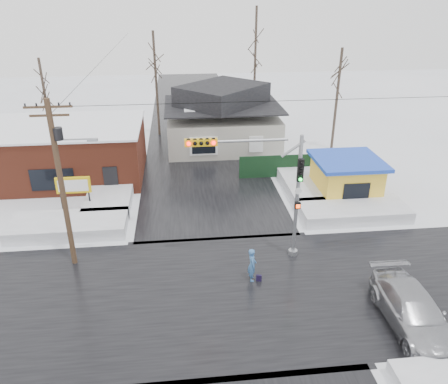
{
  "coord_description": "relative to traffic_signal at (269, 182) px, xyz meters",
  "views": [
    {
      "loc": [
        -2.05,
        -17.12,
        13.6
      ],
      "look_at": [
        0.37,
        5.29,
        3.0
      ],
      "focal_mm": 35.0,
      "sensor_mm": 36.0,
      "label": 1
    }
  ],
  "objects": [
    {
      "name": "snowbank_ne",
      "position": [
        6.57,
        4.03,
        -4.14
      ],
      "size": [
        7.0,
        3.0,
        0.8
      ],
      "primitive_type": "cube",
      "color": "white",
      "rests_on": "ground"
    },
    {
      "name": "car",
      "position": [
        5.32,
        -6.06,
        -3.73
      ],
      "size": [
        2.37,
        5.61,
        1.62
      ],
      "primitive_type": "imported",
      "rotation": [
        0.0,
        0.0,
        -0.02
      ],
      "color": "#A6A7AD",
      "rests_on": "ground"
    },
    {
      "name": "snowbank_nw",
      "position": [
        -11.43,
        4.03,
        -4.14
      ],
      "size": [
        7.0,
        3.0,
        0.8
      ],
      "primitive_type": "cube",
      "color": "white",
      "rests_on": "ground"
    },
    {
      "name": "tree_far_west",
      "position": [
        -16.43,
        21.03,
        1.82
      ],
      "size": [
        3.0,
        3.0,
        8.0
      ],
      "color": "#332821",
      "rests_on": "ground"
    },
    {
      "name": "house",
      "position": [
        -0.43,
        19.03,
        -1.92
      ],
      "size": [
        10.4,
        8.4,
        5.76
      ],
      "color": "#B4B0A3",
      "rests_on": "ground"
    },
    {
      "name": "shopping_bag",
      "position": [
        -0.76,
        -2.17,
        -4.36
      ],
      "size": [
        0.3,
        0.19,
        0.35
      ],
      "primitive_type": "cube",
      "rotation": [
        0.0,
        0.0,
        -0.27
      ],
      "color": "black",
      "rests_on": "ground"
    },
    {
      "name": "ground",
      "position": [
        -2.43,
        -2.97,
        -4.54
      ],
      "size": [
        120.0,
        120.0,
        0.0
      ],
      "primitive_type": "plane",
      "color": "white",
      "rests_on": "ground"
    },
    {
      "name": "utility_pole",
      "position": [
        -10.36,
        0.53,
        0.57
      ],
      "size": [
        3.15,
        0.44,
        9.0
      ],
      "color": "#382619",
      "rests_on": "ground"
    },
    {
      "name": "marquee_sign",
      "position": [
        -11.43,
        6.53,
        -2.62
      ],
      "size": [
        2.2,
        0.21,
        2.55
      ],
      "color": "black",
      "rests_on": "ground"
    },
    {
      "name": "brick_building",
      "position": [
        -13.43,
        13.03,
        -2.46
      ],
      "size": [
        12.2,
        8.2,
        4.12
      ],
      "color": "maroon",
      "rests_on": "ground"
    },
    {
      "name": "pedestrian",
      "position": [
        -1.11,
        -2.01,
        -3.63
      ],
      "size": [
        0.46,
        0.68,
        1.81
      ],
      "primitive_type": "imported",
      "rotation": [
        0.0,
        0.0,
        1.53
      ],
      "color": "#38669F",
      "rests_on": "ground"
    },
    {
      "name": "fence",
      "position": [
        4.07,
        11.03,
        -3.64
      ],
      "size": [
        8.0,
        0.12,
        1.8
      ],
      "primitive_type": "cube",
      "color": "black",
      "rests_on": "ground"
    },
    {
      "name": "tree_far_left",
      "position": [
        -6.43,
        23.03,
        3.41
      ],
      "size": [
        3.0,
        3.0,
        10.0
      ],
      "color": "#332821",
      "rests_on": "ground"
    },
    {
      "name": "snowbank_nside_w",
      "position": [
        -9.43,
        9.03,
        -4.14
      ],
      "size": [
        3.0,
        8.0,
        0.8
      ],
      "primitive_type": "cube",
      "color": "white",
      "rests_on": "ground"
    },
    {
      "name": "tree_far_right",
      "position": [
        9.57,
        17.03,
        2.62
      ],
      "size": [
        3.0,
        3.0,
        9.0
      ],
      "color": "#332821",
      "rests_on": "ground"
    },
    {
      "name": "snowbank_nside_e",
      "position": [
        4.57,
        9.03,
        -4.14
      ],
      "size": [
        3.0,
        8.0,
        0.8
      ],
      "primitive_type": "cube",
      "color": "white",
      "rests_on": "ground"
    },
    {
      "name": "road_ns",
      "position": [
        -2.43,
        -2.97,
        -4.53
      ],
      "size": [
        10.0,
        120.0,
        0.02
      ],
      "primitive_type": "cube",
      "color": "black",
      "rests_on": "ground"
    },
    {
      "name": "traffic_signal",
      "position": [
        0.0,
        0.0,
        0.0
      ],
      "size": [
        6.05,
        0.68,
        7.0
      ],
      "color": "gray",
      "rests_on": "ground"
    },
    {
      "name": "road_ew",
      "position": [
        -2.43,
        -2.97,
        -4.53
      ],
      "size": [
        120.0,
        10.0,
        0.02
      ],
      "primitive_type": "cube",
      "color": "black",
      "rests_on": "ground"
    },
    {
      "name": "tree_far_mid",
      "position": [
        3.57,
        25.03,
        5.0
      ],
      "size": [
        3.0,
        3.0,
        12.0
      ],
      "color": "#332821",
      "rests_on": "ground"
    },
    {
      "name": "kiosk",
      "position": [
        7.07,
        7.03,
        -3.08
      ],
      "size": [
        4.6,
        4.6,
        2.88
      ],
      "color": "yellow",
      "rests_on": "ground"
    }
  ]
}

